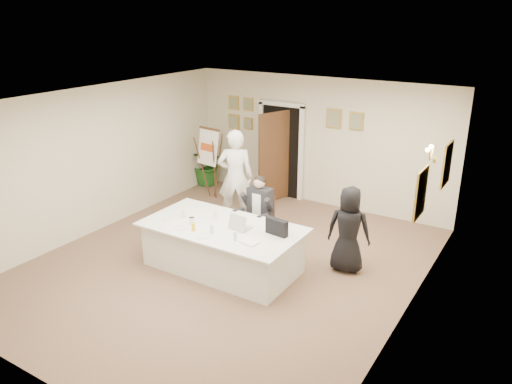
{
  "coord_description": "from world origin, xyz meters",
  "views": [
    {
      "loc": [
        4.44,
        -6.2,
        4.09
      ],
      "look_at": [
        0.21,
        0.6,
        1.17
      ],
      "focal_mm": 35.0,
      "sensor_mm": 36.0,
      "label": 1
    }
  ],
  "objects_px": {
    "oj_glass": "(193,227)",
    "steel_jug": "(192,220)",
    "flip_chart": "(211,167)",
    "paper_stack": "(250,242)",
    "potted_palm": "(208,163)",
    "laptop_bag": "(277,227)",
    "standing_man": "(235,177)",
    "seated_man": "(258,212)",
    "laptop": "(241,220)",
    "conference_table": "(223,247)",
    "standing_woman": "(349,230)"
  },
  "relations": [
    {
      "from": "standing_man",
      "to": "steel_jug",
      "type": "xyz_separation_m",
      "value": [
        0.44,
        -1.93,
        -0.14
      ]
    },
    {
      "from": "potted_palm",
      "to": "steel_jug",
      "type": "relative_size",
      "value": 9.95
    },
    {
      "from": "seated_man",
      "to": "laptop",
      "type": "bearing_deg",
      "value": -71.77
    },
    {
      "from": "seated_man",
      "to": "flip_chart",
      "type": "height_order",
      "value": "flip_chart"
    },
    {
      "from": "potted_palm",
      "to": "laptop_bag",
      "type": "xyz_separation_m",
      "value": [
        3.74,
        -3.17,
        0.36
      ]
    },
    {
      "from": "laptop",
      "to": "steel_jug",
      "type": "bearing_deg",
      "value": -153.76
    },
    {
      "from": "standing_woman",
      "to": "laptop",
      "type": "bearing_deg",
      "value": 21.56
    },
    {
      "from": "seated_man",
      "to": "potted_palm",
      "type": "distance_m",
      "value": 3.7
    },
    {
      "from": "paper_stack",
      "to": "oj_glass",
      "type": "bearing_deg",
      "value": -174.2
    },
    {
      "from": "conference_table",
      "to": "standing_woman",
      "type": "height_order",
      "value": "standing_woman"
    },
    {
      "from": "standing_woman",
      "to": "potted_palm",
      "type": "relative_size",
      "value": 1.34
    },
    {
      "from": "paper_stack",
      "to": "potted_palm",
      "type": "bearing_deg",
      "value": 134.18
    },
    {
      "from": "conference_table",
      "to": "seated_man",
      "type": "relative_size",
      "value": 1.93
    },
    {
      "from": "oj_glass",
      "to": "steel_jug",
      "type": "xyz_separation_m",
      "value": [
        -0.2,
        0.21,
        -0.01
      ]
    },
    {
      "from": "flip_chart",
      "to": "standing_man",
      "type": "bearing_deg",
      "value": -34.87
    },
    {
      "from": "standing_woman",
      "to": "laptop_bag",
      "type": "bearing_deg",
      "value": 34.39
    },
    {
      "from": "laptop",
      "to": "potted_palm",
      "type": "bearing_deg",
      "value": 139.9
    },
    {
      "from": "conference_table",
      "to": "standing_woman",
      "type": "relative_size",
      "value": 1.8
    },
    {
      "from": "oj_glass",
      "to": "steel_jug",
      "type": "bearing_deg",
      "value": 133.54
    },
    {
      "from": "laptop",
      "to": "laptop_bag",
      "type": "xyz_separation_m",
      "value": [
        0.62,
        0.07,
        -0.01
      ]
    },
    {
      "from": "steel_jug",
      "to": "conference_table",
      "type": "bearing_deg",
      "value": 21.11
    },
    {
      "from": "seated_man",
      "to": "laptop",
      "type": "xyz_separation_m",
      "value": [
        0.24,
        -0.92,
        0.23
      ]
    },
    {
      "from": "conference_table",
      "to": "oj_glass",
      "type": "bearing_deg",
      "value": -124.72
    },
    {
      "from": "paper_stack",
      "to": "flip_chart",
      "type": "bearing_deg",
      "value": 134.79
    },
    {
      "from": "flip_chart",
      "to": "laptop_bag",
      "type": "xyz_separation_m",
      "value": [
        3.1,
        -2.45,
        0.16
      ]
    },
    {
      "from": "standing_man",
      "to": "paper_stack",
      "type": "height_order",
      "value": "standing_man"
    },
    {
      "from": "standing_man",
      "to": "oj_glass",
      "type": "distance_m",
      "value": 2.24
    },
    {
      "from": "laptop",
      "to": "laptop_bag",
      "type": "height_order",
      "value": "laptop"
    },
    {
      "from": "flip_chart",
      "to": "laptop_bag",
      "type": "bearing_deg",
      "value": -38.26
    },
    {
      "from": "seated_man",
      "to": "flip_chart",
      "type": "xyz_separation_m",
      "value": [
        -2.24,
        1.59,
        0.07
      ]
    },
    {
      "from": "conference_table",
      "to": "paper_stack",
      "type": "height_order",
      "value": "paper_stack"
    },
    {
      "from": "flip_chart",
      "to": "oj_glass",
      "type": "bearing_deg",
      "value": -57.84
    },
    {
      "from": "oj_glass",
      "to": "laptop",
      "type": "bearing_deg",
      "value": 40.74
    },
    {
      "from": "flip_chart",
      "to": "oj_glass",
      "type": "distance_m",
      "value": 3.57
    },
    {
      "from": "standing_man",
      "to": "potted_palm",
      "type": "height_order",
      "value": "standing_man"
    },
    {
      "from": "seated_man",
      "to": "laptop_bag",
      "type": "bearing_deg",
      "value": -41.3
    },
    {
      "from": "seated_man",
      "to": "standing_woman",
      "type": "xyz_separation_m",
      "value": [
        1.72,
        0.02,
        0.05
      ]
    },
    {
      "from": "steel_jug",
      "to": "oj_glass",
      "type": "bearing_deg",
      "value": -46.46
    },
    {
      "from": "seated_man",
      "to": "standing_woman",
      "type": "relative_size",
      "value": 0.93
    },
    {
      "from": "conference_table",
      "to": "potted_palm",
      "type": "relative_size",
      "value": 2.41
    },
    {
      "from": "paper_stack",
      "to": "standing_man",
      "type": "bearing_deg",
      "value": 128.76
    },
    {
      "from": "conference_table",
      "to": "paper_stack",
      "type": "relative_size",
      "value": 9.76
    },
    {
      "from": "flip_chart",
      "to": "paper_stack",
      "type": "xyz_separation_m",
      "value": [
        2.9,
        -2.92,
        0.04
      ]
    },
    {
      "from": "standing_man",
      "to": "laptop_bag",
      "type": "height_order",
      "value": "standing_man"
    },
    {
      "from": "paper_stack",
      "to": "laptop",
      "type": "bearing_deg",
      "value": 135.73
    },
    {
      "from": "paper_stack",
      "to": "seated_man",
      "type": "bearing_deg",
      "value": 116.35
    },
    {
      "from": "laptop",
      "to": "flip_chart",
      "type": "bearing_deg",
      "value": 140.56
    },
    {
      "from": "standing_man",
      "to": "flip_chart",
      "type": "bearing_deg",
      "value": -63.47
    },
    {
      "from": "paper_stack",
      "to": "conference_table",
      "type": "bearing_deg",
      "value": 157.77
    },
    {
      "from": "flip_chart",
      "to": "standing_man",
      "type": "distance_m",
      "value": 1.55
    }
  ]
}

